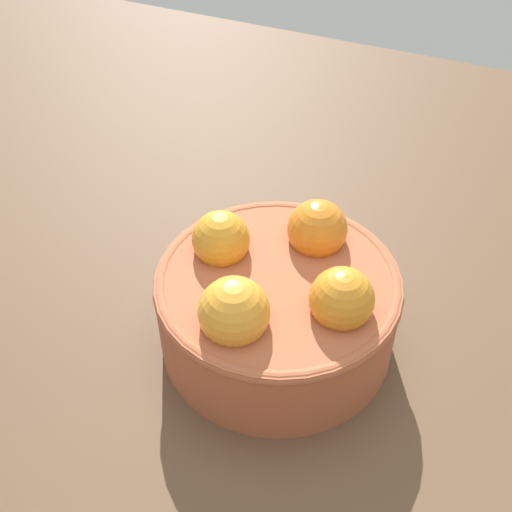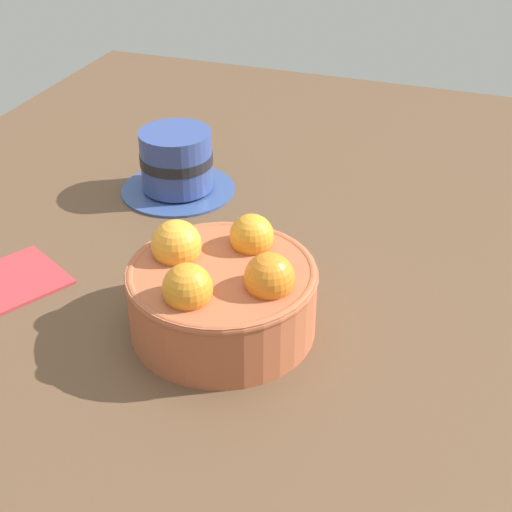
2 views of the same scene
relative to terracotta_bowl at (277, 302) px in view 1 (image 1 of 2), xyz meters
The scene contains 2 objects.
ground_plane 6.00cm from the terracotta_bowl, 76.80° to the right, with size 138.36×99.31×3.89cm, color brown.
terracotta_bowl is the anchor object (origin of this frame).
Camera 1 is at (-10.90, 28.96, 37.24)cm, focal length 45.84 mm.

